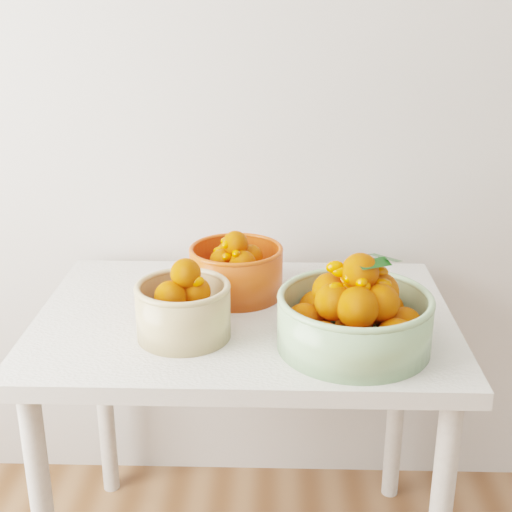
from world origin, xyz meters
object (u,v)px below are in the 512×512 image
at_px(bowl_green, 355,316).
at_px(bowl_orange, 236,269).
at_px(table, 245,349).
at_px(bowl_cream, 183,308).

xyz_separation_m(bowl_green, bowl_orange, (-0.27, 0.28, -0.01)).
distance_m(table, bowl_cream, 0.24).
height_order(table, bowl_cream, bowl_cream).
bearing_deg(table, bowl_cream, -137.17).
relative_size(table, bowl_cream, 4.60).
bearing_deg(table, bowl_orange, 102.89).
bearing_deg(bowl_green, bowl_orange, 134.09).
distance_m(table, bowl_green, 0.34).
distance_m(bowl_cream, bowl_orange, 0.26).
relative_size(bowl_green, bowl_orange, 1.19).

